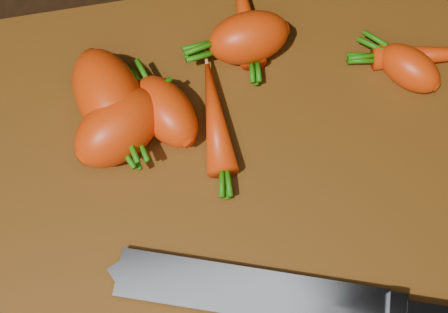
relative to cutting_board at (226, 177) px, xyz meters
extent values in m
cube|color=black|center=(0.00, 0.00, -0.01)|extent=(2.00, 2.00, 0.01)
cube|color=#4E2C0A|center=(0.00, 0.00, 0.00)|extent=(0.50, 0.40, 0.01)
ellipsoid|color=#F1400E|center=(-0.08, 0.05, 0.03)|extent=(0.10, 0.09, 0.05)
ellipsoid|color=#F1400E|center=(-0.09, 0.08, 0.03)|extent=(0.08, 0.11, 0.06)
ellipsoid|color=#F1400E|center=(-0.04, 0.06, 0.03)|extent=(0.07, 0.09, 0.04)
ellipsoid|color=#F1400E|center=(0.04, 0.12, 0.03)|extent=(0.08, 0.05, 0.05)
ellipsoid|color=#F1400E|center=(0.18, 0.06, 0.02)|extent=(0.07, 0.07, 0.04)
ellipsoid|color=#F1400E|center=(0.05, 0.16, 0.02)|extent=(0.03, 0.12, 0.02)
ellipsoid|color=#F1400E|center=(0.22, 0.08, 0.02)|extent=(0.13, 0.04, 0.02)
ellipsoid|color=#F1400E|center=(0.00, 0.05, 0.02)|extent=(0.03, 0.11, 0.03)
cube|color=gray|center=(-0.10, -0.07, 0.01)|extent=(0.22, 0.11, 0.00)
cube|color=gray|center=(0.01, -0.11, 0.01)|extent=(0.02, 0.04, 0.02)
cube|color=black|center=(0.07, -0.13, 0.01)|extent=(0.12, 0.06, 0.02)
cylinder|color=#B2B2B7|center=(0.05, -0.12, 0.02)|extent=(0.01, 0.01, 0.00)
camera|label=1|loc=(-0.04, -0.19, 0.51)|focal=50.00mm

